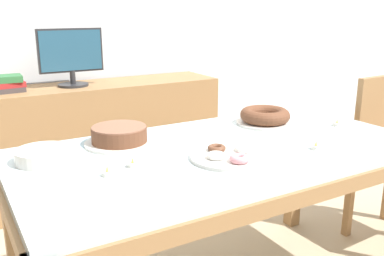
# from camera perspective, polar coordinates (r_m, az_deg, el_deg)

# --- Properties ---
(wall_back) EXTENTS (8.00, 0.10, 2.60)m
(wall_back) POSITION_cam_1_polar(r_m,az_deg,el_deg) (3.29, -13.71, 15.11)
(wall_back) COLOR silver
(wall_back) RESTS_ON ground
(dining_table) EXTENTS (1.73, 0.89, 0.75)m
(dining_table) POSITION_cam_1_polar(r_m,az_deg,el_deg) (1.82, 4.05, -5.16)
(dining_table) COLOR silver
(dining_table) RESTS_ON ground
(sideboard) EXTENTS (1.59, 0.44, 0.81)m
(sideboard) POSITION_cam_1_polar(r_m,az_deg,el_deg) (3.14, -11.06, -1.39)
(sideboard) COLOR olive
(sideboard) RESTS_ON ground
(computer_monitor) EXTENTS (0.42, 0.20, 0.38)m
(computer_monitor) POSITION_cam_1_polar(r_m,az_deg,el_deg) (2.96, -15.79, 9.02)
(computer_monitor) COLOR #262628
(computer_monitor) RESTS_ON sideboard
(book_stack) EXTENTS (0.25, 0.18, 0.10)m
(book_stack) POSITION_cam_1_polar(r_m,az_deg,el_deg) (2.90, -23.88, 5.37)
(book_stack) COLOR #3F3838
(book_stack) RESTS_ON sideboard
(cake_chocolate_round) EXTENTS (0.30, 0.30, 0.08)m
(cake_chocolate_round) POSITION_cam_1_polar(r_m,az_deg,el_deg) (1.83, -9.66, -1.06)
(cake_chocolate_round) COLOR silver
(cake_chocolate_round) RESTS_ON dining_table
(cake_golden_bundt) EXTENTS (0.28, 0.28, 0.08)m
(cake_golden_bundt) POSITION_cam_1_polar(r_m,az_deg,el_deg) (2.16, 9.69, 1.50)
(cake_golden_bundt) COLOR silver
(cake_golden_bundt) RESTS_ON dining_table
(pastry_platter) EXTENTS (0.31, 0.31, 0.04)m
(pastry_platter) POSITION_cam_1_polar(r_m,az_deg,el_deg) (1.65, 5.01, -3.73)
(pastry_platter) COLOR silver
(pastry_platter) RESTS_ON dining_table
(plate_stack) EXTENTS (0.21, 0.21, 0.05)m
(plate_stack) POSITION_cam_1_polar(r_m,az_deg,el_deg) (1.70, -19.15, -3.46)
(plate_stack) COLOR silver
(plate_stack) RESTS_ON dining_table
(tealight_right_edge) EXTENTS (0.04, 0.04, 0.04)m
(tealight_right_edge) POSITION_cam_1_polar(r_m,az_deg,el_deg) (1.51, -11.22, -5.92)
(tealight_right_edge) COLOR silver
(tealight_right_edge) RESTS_ON dining_table
(tealight_left_edge) EXTENTS (0.04, 0.04, 0.04)m
(tealight_left_edge) POSITION_cam_1_polar(r_m,az_deg,el_deg) (2.22, 18.75, 0.52)
(tealight_left_edge) COLOR silver
(tealight_left_edge) RESTS_ON dining_table
(tealight_centre) EXTENTS (0.04, 0.04, 0.04)m
(tealight_centre) POSITION_cam_1_polar(r_m,az_deg,el_deg) (1.57, -7.91, -4.81)
(tealight_centre) COLOR silver
(tealight_centre) RESTS_ON dining_table
(tealight_near_front) EXTENTS (0.04, 0.04, 0.04)m
(tealight_near_front) POSITION_cam_1_polar(r_m,az_deg,el_deg) (1.82, 16.18, -2.45)
(tealight_near_front) COLOR silver
(tealight_near_front) RESTS_ON dining_table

